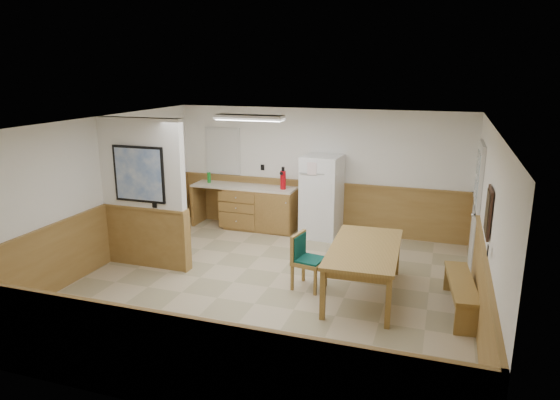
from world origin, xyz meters
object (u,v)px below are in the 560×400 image
(dining_bench, at_px, (461,288))
(fire_extinguisher, at_px, (283,179))
(dining_table, at_px, (365,252))
(soap_bottle, at_px, (209,177))
(dining_chair, at_px, (304,256))
(refrigerator, at_px, (322,197))

(dining_bench, height_order, fire_extinguisher, fire_extinguisher)
(dining_table, relative_size, soap_bottle, 8.74)
(dining_chair, bearing_deg, soap_bottle, 148.49)
(dining_table, distance_m, soap_bottle, 4.51)
(dining_bench, distance_m, soap_bottle, 5.75)
(fire_extinguisher, xyz_separation_m, soap_bottle, (-1.68, 0.06, -0.09))
(dining_table, bearing_deg, soap_bottle, 143.87)
(dining_chair, bearing_deg, refrigerator, 108.14)
(refrigerator, height_order, dining_chair, refrigerator)
(refrigerator, relative_size, fire_extinguisher, 3.59)
(refrigerator, xyz_separation_m, dining_bench, (2.59, -2.52, -0.48))
(dining_chair, distance_m, fire_extinguisher, 2.78)
(dining_bench, height_order, dining_chair, dining_chair)
(dining_table, height_order, dining_chair, dining_chair)
(fire_extinguisher, bearing_deg, refrigerator, -20.47)
(dining_bench, distance_m, dining_chair, 2.26)
(dining_bench, relative_size, dining_chair, 1.74)
(dining_chair, height_order, soap_bottle, soap_bottle)
(dining_chair, bearing_deg, dining_bench, 8.08)
(refrigerator, xyz_separation_m, dining_chair, (0.34, -2.44, -0.32))
(fire_extinguisher, bearing_deg, dining_chair, -83.98)
(dining_table, relative_size, fire_extinguisher, 4.36)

